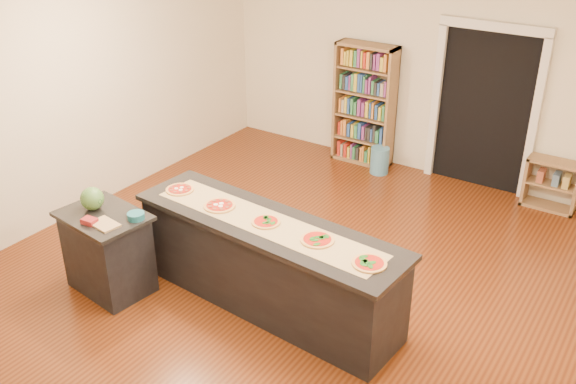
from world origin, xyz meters
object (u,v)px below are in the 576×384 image
Objects in this scene: side_counter at (108,252)px; watermelon at (92,199)px; bookshelf at (364,105)px; kitchen_island at (268,264)px; low_shelf at (552,184)px; waste_bin at (380,160)px.

watermelon is at bearing 176.70° from side_counter.
bookshelf is 4.32m from watermelon.
low_shelf is (1.81, 3.63, -0.14)m from kitchen_island.
watermelon is (-3.47, -4.25, 0.65)m from low_shelf.
kitchen_island reaches higher than side_counter.
side_counter is at bearing -152.13° from kitchen_island.
kitchen_island is 3.24× the size of side_counter.
bookshelf is at bearing 150.39° from waste_bin.
watermelon is at bearing -106.81° from waste_bin.
bookshelf reaches higher than waste_bin.
watermelon is at bearing -155.06° from kitchen_island.
bookshelf reaches higher than side_counter.
watermelon reaches higher than side_counter.
low_shelf is at bearing 50.77° from watermelon.
bookshelf is (-0.85, 3.61, 0.40)m from kitchen_island.
waste_bin is (0.40, -0.23, -0.68)m from bookshelf.
low_shelf is 2.28m from waste_bin.
kitchen_island is 4.32× the size of low_shelf.
low_shelf is at bearing 67.72° from kitchen_island.
side_counter is 5.41m from low_shelf.
bookshelf is 2.72m from low_shelf.
side_counter is 1.33× the size of low_shelf.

